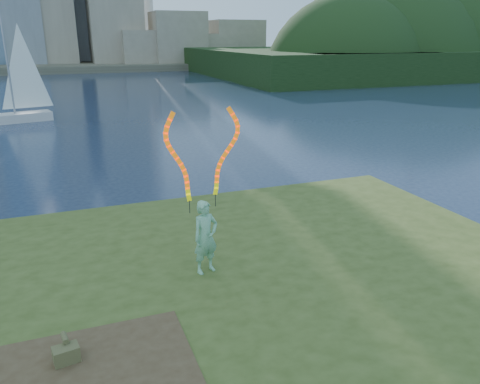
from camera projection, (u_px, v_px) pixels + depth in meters
name	position (u px, v px, depth m)	size (l,w,h in m)	color
ground	(184.00, 299.00, 11.40)	(320.00, 320.00, 0.00)	#192640
grassy_knoll	(212.00, 341.00, 9.26)	(20.00, 18.00, 0.80)	#39491A
dirt_patch	(99.00, 379.00, 7.57)	(3.20, 3.00, 0.02)	#47331E
far_shore	(68.00, 64.00, 95.41)	(320.00, 40.00, 1.20)	#514C3C
wooded_hill	(422.00, 70.00, 84.56)	(78.00, 50.00, 63.00)	black
woman_with_ribbons	(205.00, 216.00, 10.64)	(2.02, 0.74, 4.13)	#1D7E3E
canvas_bag	(66.00, 353.00, 7.94)	(0.47, 0.53, 0.40)	#454127
sailboat	(17.00, 103.00, 34.37)	(5.31, 2.73, 7.99)	silver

